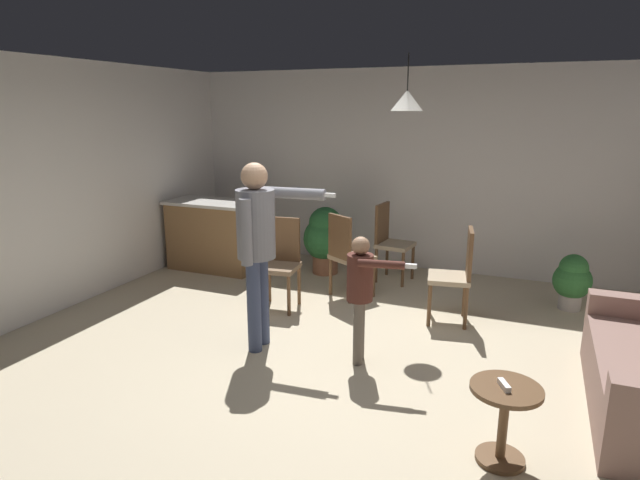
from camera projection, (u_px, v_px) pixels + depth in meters
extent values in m
plane|color=beige|center=(323.00, 363.00, 4.63)|extent=(7.68, 7.68, 0.00)
cube|color=silver|center=(412.00, 170.00, 7.16)|extent=(6.40, 0.10, 2.70)
cube|color=silver|center=(39.00, 190.00, 5.49)|extent=(0.10, 6.40, 2.70)
cube|color=#8C6B60|center=(640.00, 332.00, 4.50)|extent=(0.85, 0.18, 0.63)
cylinder|color=brown|center=(615.00, 466.00, 3.25)|extent=(0.05, 0.05, 0.06)
cylinder|color=brown|center=(593.00, 357.00, 4.68)|extent=(0.05, 0.05, 0.06)
cube|color=olive|center=(215.00, 236.00, 7.26)|extent=(1.20, 0.60, 0.91)
cube|color=beige|center=(213.00, 202.00, 7.14)|extent=(1.26, 0.66, 0.04)
cylinder|color=brown|center=(506.00, 389.00, 3.23)|extent=(0.44, 0.44, 0.03)
cylinder|color=brown|center=(503.00, 426.00, 3.29)|extent=(0.06, 0.06, 0.49)
cylinder|color=brown|center=(500.00, 458.00, 3.35)|extent=(0.31, 0.31, 0.03)
cylinder|color=#384260|center=(262.00, 299.00, 4.93)|extent=(0.13, 0.13, 0.87)
cylinder|color=#384260|center=(254.00, 306.00, 4.76)|extent=(0.13, 0.13, 0.87)
cylinder|color=slate|center=(256.00, 224.00, 4.67)|extent=(0.34, 0.34, 0.62)
sphere|color=tan|center=(254.00, 176.00, 4.56)|extent=(0.24, 0.24, 0.24)
cylinder|color=slate|center=(294.00, 193.00, 4.70)|extent=(0.59, 0.15, 0.10)
cube|color=white|center=(328.00, 195.00, 4.61)|extent=(0.13, 0.05, 0.04)
cylinder|color=slate|center=(246.00, 232.00, 4.49)|extent=(0.10, 0.10, 0.58)
cylinder|color=#60564C|center=(360.00, 328.00, 4.65)|extent=(0.08, 0.08, 0.57)
cylinder|color=#60564C|center=(358.00, 334.00, 4.54)|extent=(0.08, 0.08, 0.57)
cylinder|color=#4C261E|center=(360.00, 278.00, 4.48)|extent=(0.23, 0.23, 0.41)
sphere|color=#9E7556|center=(361.00, 246.00, 4.41)|extent=(0.16, 0.16, 0.16)
cylinder|color=#4C261E|center=(362.00, 275.00, 4.61)|extent=(0.07, 0.07, 0.38)
cylinder|color=#4C261E|center=(381.00, 264.00, 4.27)|extent=(0.39, 0.13, 0.07)
cube|color=white|center=(409.00, 266.00, 4.22)|extent=(0.13, 0.06, 0.04)
cylinder|color=brown|center=(466.00, 308.00, 5.28)|extent=(0.04, 0.04, 0.45)
cylinder|color=brown|center=(464.00, 296.00, 5.62)|extent=(0.04, 0.04, 0.45)
cylinder|color=brown|center=(429.00, 305.00, 5.36)|extent=(0.04, 0.04, 0.45)
cylinder|color=brown|center=(430.00, 294.00, 5.70)|extent=(0.04, 0.04, 0.45)
cube|color=tan|center=(449.00, 278.00, 5.43)|extent=(0.48, 0.48, 0.05)
cube|color=brown|center=(470.00, 253.00, 5.32)|extent=(0.10, 0.38, 0.50)
cylinder|color=brown|center=(331.00, 277.00, 6.27)|extent=(0.04, 0.04, 0.45)
cylinder|color=brown|center=(350.00, 285.00, 5.99)|extent=(0.04, 0.04, 0.45)
cylinder|color=brown|center=(354.00, 271.00, 6.48)|extent=(0.04, 0.04, 0.45)
cylinder|color=brown|center=(373.00, 279.00, 6.19)|extent=(0.04, 0.04, 0.45)
cube|color=#997F60|center=(352.00, 257.00, 6.17)|extent=(0.58, 0.58, 0.05)
cube|color=brown|center=(340.00, 237.00, 5.99)|extent=(0.34, 0.23, 0.50)
cylinder|color=brown|center=(387.00, 259.00, 7.02)|extent=(0.04, 0.04, 0.45)
cylinder|color=brown|center=(376.00, 265.00, 6.71)|extent=(0.04, 0.04, 0.45)
cylinder|color=brown|center=(413.00, 262.00, 6.84)|extent=(0.04, 0.04, 0.45)
cylinder|color=brown|center=(403.00, 270.00, 6.54)|extent=(0.04, 0.04, 0.45)
cube|color=tan|center=(395.00, 245.00, 6.72)|extent=(0.47, 0.47, 0.05)
cube|color=brown|center=(382.00, 223.00, 6.74)|extent=(0.09, 0.38, 0.50)
cylinder|color=brown|center=(299.00, 285.00, 5.97)|extent=(0.04, 0.04, 0.45)
cylinder|color=brown|center=(269.00, 282.00, 6.06)|extent=(0.04, 0.04, 0.45)
cylinder|color=brown|center=(289.00, 296.00, 5.63)|extent=(0.04, 0.04, 0.45)
cylinder|color=brown|center=(257.00, 293.00, 5.72)|extent=(0.04, 0.04, 0.45)
cube|color=#7F664C|center=(278.00, 267.00, 5.78)|extent=(0.47, 0.47, 0.05)
cube|color=brown|center=(284.00, 239.00, 5.89)|extent=(0.38, 0.09, 0.50)
cylinder|color=brown|center=(325.00, 263.00, 7.13)|extent=(0.34, 0.34, 0.27)
sphere|color=#235B2D|center=(325.00, 239.00, 7.05)|extent=(0.59, 0.59, 0.59)
sphere|color=#235B2D|center=(325.00, 223.00, 7.00)|extent=(0.44, 0.44, 0.44)
cylinder|color=#B7B2AD|center=(570.00, 301.00, 5.85)|extent=(0.24, 0.24, 0.19)
sphere|color=#2D6B33|center=(572.00, 281.00, 5.79)|extent=(0.41, 0.41, 0.41)
sphere|color=#2D6B33|center=(574.00, 268.00, 5.76)|extent=(0.31, 0.31, 0.31)
cube|color=white|center=(504.00, 385.00, 3.21)|extent=(0.09, 0.13, 0.04)
cone|color=silver|center=(407.00, 100.00, 5.21)|extent=(0.32, 0.32, 0.20)
cylinder|color=black|center=(408.00, 72.00, 5.14)|extent=(0.01, 0.01, 0.36)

